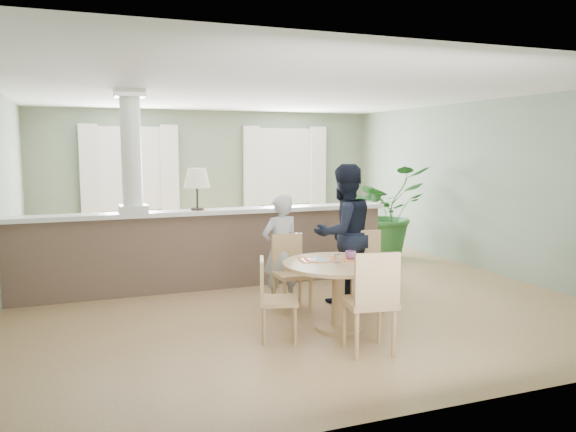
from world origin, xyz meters
name	(u,v)px	position (x,y,z in m)	size (l,w,h in m)	color
ground	(275,286)	(0.00, 0.00, 0.00)	(8.00, 8.00, 0.00)	tan
room_shell	(259,157)	(-0.03, 0.63, 1.81)	(7.02, 8.02, 2.71)	gray
pony_wall	(203,239)	(-0.99, 0.20, 0.71)	(5.32, 0.38, 2.70)	brown
sofa	(200,242)	(-0.77, 1.45, 0.45)	(3.10, 1.21, 0.91)	#927A50
houseplant	(384,211)	(2.54, 1.34, 0.82)	(1.48, 1.28, 1.65)	#265E25
dining_table	(339,276)	(0.03, -2.01, 0.58)	(1.21, 1.21, 0.83)	tan
chair_far_boy	(290,268)	(-0.20, -1.13, 0.50)	(0.42, 0.42, 0.91)	tan
chair_far_man	(366,265)	(0.71, -1.37, 0.52)	(0.53, 0.53, 0.94)	tan
chair_near	(372,298)	(-0.02, -2.83, 0.56)	(0.52, 0.52, 1.01)	tan
chair_side	(272,295)	(-0.76, -2.11, 0.47)	(0.48, 0.48, 0.85)	tan
child_person	(281,250)	(-0.25, -0.93, 0.70)	(0.51, 0.33, 1.39)	#A7A8AD
man_person	(344,233)	(0.56, -1.05, 0.88)	(0.85, 0.67, 1.76)	black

